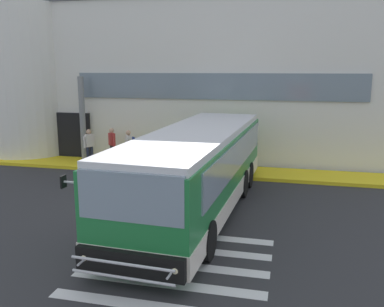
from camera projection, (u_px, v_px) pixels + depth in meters
The scene contains 9 objects.
ground_plane at pixel (154, 204), 14.29m from camera, with size 80.00×90.00×0.02m, color #2B2B2D.
bay_paint_stripes at pixel (177, 265), 9.83m from camera, with size 4.40×3.96×0.01m.
terminal_building at pixel (203, 78), 24.66m from camera, with size 21.36×13.80×8.12m.
boarding_curb at pixel (187, 169), 18.84m from camera, with size 23.56×2.00×0.15m, color yellow.
entry_support_column at pixel (83, 119), 20.22m from camera, with size 0.28×0.28×4.09m, color slate.
bus_main_foreground at pixel (197, 172), 13.29m from camera, with size 3.53×10.89×2.70m.
passenger_near_column at pixel (89, 145), 19.36m from camera, with size 0.39×0.51×1.68m.
passenger_by_doorway at pixel (112, 143), 19.73m from camera, with size 0.44×0.44×1.68m.
passenger_at_curb_edge at pixel (129, 145), 19.06m from camera, with size 0.50×0.52×1.68m.
Camera 1 is at (4.46, -12.95, 4.61)m, focal length 38.45 mm.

